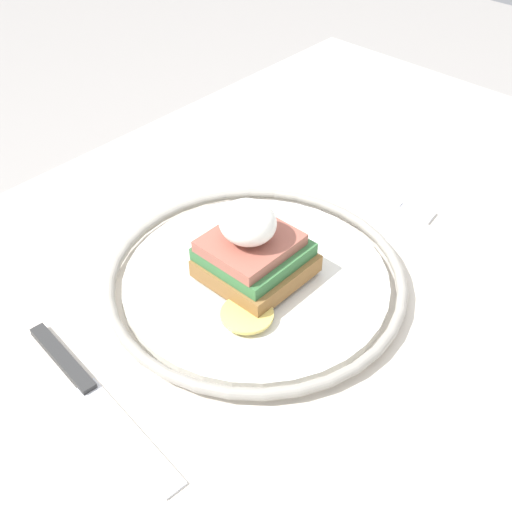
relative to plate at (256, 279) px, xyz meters
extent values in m
cube|color=beige|center=(0.03, 0.02, -0.02)|extent=(1.08, 0.65, 0.03)
cylinder|color=beige|center=(-0.45, -0.24, -0.39)|extent=(0.06, 0.06, 0.71)
cylinder|color=silver|center=(0.00, 0.00, 0.00)|extent=(0.24, 0.24, 0.01)
torus|color=gray|center=(0.00, 0.00, 0.00)|extent=(0.27, 0.27, 0.01)
cube|color=olive|center=(0.00, 0.00, 0.02)|extent=(0.09, 0.08, 0.02)
cube|color=#38703D|center=(0.00, 0.00, 0.03)|extent=(0.08, 0.08, 0.01)
cube|color=#9E5647|center=(0.00, 0.00, 0.04)|extent=(0.08, 0.07, 0.01)
ellipsoid|color=white|center=(0.01, 0.00, 0.07)|extent=(0.05, 0.05, 0.04)
cylinder|color=#EAD166|center=(0.04, 0.03, 0.01)|extent=(0.05, 0.05, 0.00)
cube|color=silver|center=(-0.18, -0.02, -0.01)|extent=(0.02, 0.10, 0.00)
cube|color=silver|center=(-0.19, 0.05, -0.01)|extent=(0.03, 0.04, 0.00)
cube|color=#2D2D2D|center=(0.17, -0.05, 0.00)|extent=(0.02, 0.09, 0.01)
cube|color=silver|center=(0.18, 0.04, -0.01)|extent=(0.03, 0.12, 0.00)
camera|label=1|loc=(0.32, 0.29, 0.40)|focal=45.00mm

